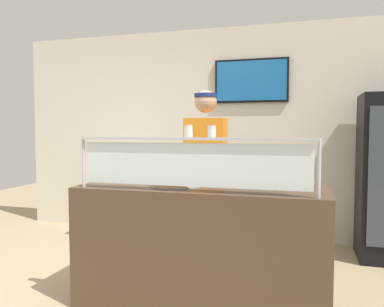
# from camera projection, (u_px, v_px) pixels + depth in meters

# --- Properties ---
(ground_plane) EXTENTS (12.00, 12.00, 0.00)m
(ground_plane) POSITION_uv_depth(u_px,v_px,m) (219.00, 276.00, 3.72)
(ground_plane) COLOR tan
(ground_plane) RESTS_ON ground
(shop_rear_unit) EXTENTS (6.33, 0.13, 2.70)m
(shop_rear_unit) POSITION_uv_depth(u_px,v_px,m) (244.00, 132.00, 5.00)
(shop_rear_unit) COLOR silver
(shop_rear_unit) RESTS_ON ground
(serving_counter) EXTENTS (1.93, 0.71, 0.95)m
(serving_counter) POSITION_uv_depth(u_px,v_px,m) (202.00, 246.00, 3.07)
(serving_counter) COLOR #4C3828
(serving_counter) RESTS_ON ground
(sneeze_guard) EXTENTS (1.75, 0.06, 0.39)m
(sneeze_guard) POSITION_uv_depth(u_px,v_px,m) (191.00, 157.00, 2.74)
(sneeze_guard) COLOR #B2B5BC
(sneeze_guard) RESTS_ON serving_counter
(pizza_tray) EXTENTS (0.42, 0.42, 0.04)m
(pizza_tray) POSITION_uv_depth(u_px,v_px,m) (176.00, 184.00, 3.08)
(pizza_tray) COLOR #9EA0A8
(pizza_tray) RESTS_ON serving_counter
(pizza_server) EXTENTS (0.12, 0.29, 0.01)m
(pizza_server) POSITION_uv_depth(u_px,v_px,m) (171.00, 181.00, 3.07)
(pizza_server) COLOR #ADAFB7
(pizza_server) RESTS_ON pizza_tray
(parmesan_shaker) EXTENTS (0.06, 0.06, 0.09)m
(parmesan_shaker) POSITION_uv_depth(u_px,v_px,m) (188.00, 132.00, 2.74)
(parmesan_shaker) COLOR white
(parmesan_shaker) RESTS_ON sneeze_guard
(pepper_flake_shaker) EXTENTS (0.06, 0.06, 0.08)m
(pepper_flake_shaker) POSITION_uv_depth(u_px,v_px,m) (212.00, 132.00, 2.69)
(pepper_flake_shaker) COLOR white
(pepper_flake_shaker) RESTS_ON sneeze_guard
(worker_figure) EXTENTS (0.41, 0.50, 1.76)m
(worker_figure) POSITION_uv_depth(u_px,v_px,m) (206.00, 171.00, 3.67)
(worker_figure) COLOR #23232D
(worker_figure) RESTS_ON ground
(prep_shelf) EXTENTS (0.70, 0.55, 0.81)m
(prep_shelf) POSITION_uv_depth(u_px,v_px,m) (123.00, 206.00, 5.02)
(prep_shelf) COLOR #B7BABF
(prep_shelf) RESTS_ON ground
(pizza_box_stack) EXTENTS (0.49, 0.48, 0.13)m
(pizza_box_stack) POSITION_uv_depth(u_px,v_px,m) (122.00, 170.00, 4.99)
(pizza_box_stack) COLOR silver
(pizza_box_stack) RESTS_ON prep_shelf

